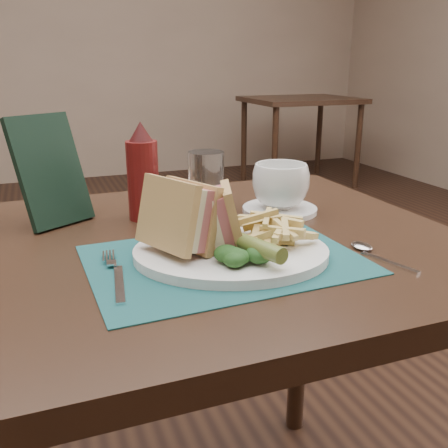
% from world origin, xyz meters
% --- Properties ---
extents(floor, '(7.00, 7.00, 0.00)m').
position_xyz_m(floor, '(0.00, 0.00, 0.00)').
color(floor, black).
rests_on(floor, ground).
extents(wall_back, '(6.00, 0.00, 6.00)m').
position_xyz_m(wall_back, '(0.00, 3.50, 0.00)').
color(wall_back, gray).
rests_on(wall_back, ground).
extents(table_main, '(0.90, 0.75, 0.75)m').
position_xyz_m(table_main, '(0.00, -0.50, 0.38)').
color(table_main, black).
rests_on(table_main, ground).
extents(table_bg_right, '(0.90, 0.75, 0.75)m').
position_xyz_m(table_bg_right, '(1.91, 2.58, 0.38)').
color(table_bg_right, black).
rests_on(table_bg_right, ground).
extents(placemat, '(0.42, 0.30, 0.00)m').
position_xyz_m(placemat, '(0.00, -0.61, 0.75)').
color(placemat, '#17484A').
rests_on(placemat, table_main).
extents(plate, '(0.36, 0.32, 0.01)m').
position_xyz_m(plate, '(0.02, -0.60, 0.76)').
color(plate, white).
rests_on(plate, placemat).
extents(sandwich_half_a, '(0.12, 0.14, 0.11)m').
position_xyz_m(sandwich_half_a, '(-0.08, -0.59, 0.82)').
color(sandwich_half_a, tan).
rests_on(sandwich_half_a, plate).
extents(sandwich_half_b, '(0.10, 0.11, 0.10)m').
position_xyz_m(sandwich_half_b, '(-0.02, -0.58, 0.81)').
color(sandwich_half_b, tan).
rests_on(sandwich_half_b, plate).
extents(kale_garnish, '(0.11, 0.08, 0.03)m').
position_xyz_m(kale_garnish, '(0.02, -0.66, 0.78)').
color(kale_garnish, '#173B15').
rests_on(kale_garnish, plate).
extents(pickle_spear, '(0.06, 0.12, 0.03)m').
position_xyz_m(pickle_spear, '(0.03, -0.66, 0.79)').
color(pickle_spear, '#4F5F24').
rests_on(pickle_spear, plate).
extents(fries_pile, '(0.18, 0.20, 0.05)m').
position_xyz_m(fries_pile, '(0.09, -0.59, 0.79)').
color(fries_pile, tan).
rests_on(fries_pile, plate).
extents(fork, '(0.06, 0.17, 0.01)m').
position_xyz_m(fork, '(-0.16, -0.61, 0.76)').
color(fork, silver).
rests_on(fork, placemat).
extents(spoon, '(0.07, 0.15, 0.01)m').
position_xyz_m(spoon, '(0.23, -0.68, 0.76)').
color(spoon, silver).
rests_on(spoon, table_main).
extents(saucer, '(0.18, 0.18, 0.01)m').
position_xyz_m(saucer, '(0.20, -0.40, 0.76)').
color(saucer, white).
rests_on(saucer, table_main).
extents(coffee_cup, '(0.16, 0.16, 0.09)m').
position_xyz_m(coffee_cup, '(0.20, -0.40, 0.80)').
color(coffee_cup, white).
rests_on(coffee_cup, saucer).
extents(drinking_glass, '(0.08, 0.08, 0.13)m').
position_xyz_m(drinking_glass, '(0.05, -0.39, 0.81)').
color(drinking_glass, silver).
rests_on(drinking_glass, table_main).
extents(ketchup_bottle, '(0.06, 0.06, 0.19)m').
position_xyz_m(ketchup_bottle, '(-0.06, -0.35, 0.84)').
color(ketchup_bottle, '#570F0E').
rests_on(ketchup_bottle, table_main).
extents(check_presenter, '(0.15, 0.13, 0.20)m').
position_xyz_m(check_presenter, '(-0.23, -0.32, 0.85)').
color(check_presenter, black).
rests_on(check_presenter, table_main).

